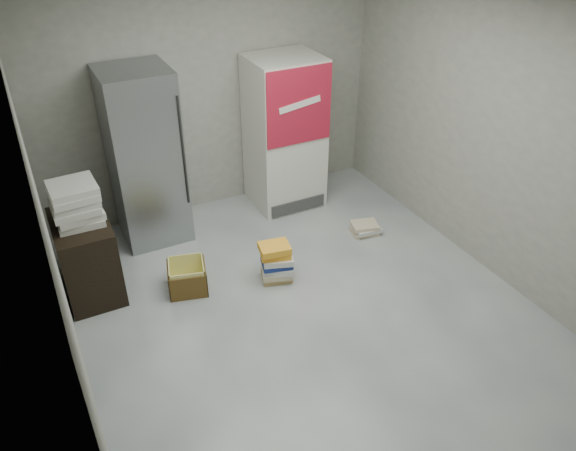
# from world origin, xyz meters

# --- Properties ---
(ground) EXTENTS (5.00, 5.00, 0.00)m
(ground) POSITION_xyz_m (0.00, 0.00, 0.00)
(ground) COLOR beige
(ground) RESTS_ON ground
(room_shell) EXTENTS (4.04, 5.04, 2.82)m
(room_shell) POSITION_xyz_m (0.00, 0.00, 1.80)
(room_shell) COLOR #A5A194
(room_shell) RESTS_ON ground
(steel_fridge) EXTENTS (0.70, 0.72, 1.90)m
(steel_fridge) POSITION_xyz_m (-0.90, 2.13, 0.95)
(steel_fridge) COLOR #919499
(steel_fridge) RESTS_ON ground
(coke_cooler) EXTENTS (0.80, 0.73, 1.80)m
(coke_cooler) POSITION_xyz_m (0.75, 2.12, 0.90)
(coke_cooler) COLOR silver
(coke_cooler) RESTS_ON ground
(wood_shelf) EXTENTS (0.50, 0.80, 0.80)m
(wood_shelf) POSITION_xyz_m (-1.73, 1.40, 0.40)
(wood_shelf) COLOR black
(wood_shelf) RESTS_ON ground
(supply_box_stack) EXTENTS (0.44, 0.43, 0.39)m
(supply_box_stack) POSITION_xyz_m (-1.72, 1.39, 0.99)
(supply_box_stack) COLOR silver
(supply_box_stack) RESTS_ON wood_shelf
(phonebook_stack_main) EXTENTS (0.38, 0.34, 0.43)m
(phonebook_stack_main) POSITION_xyz_m (-0.05, 0.73, 0.22)
(phonebook_stack_main) COLOR tan
(phonebook_stack_main) RESTS_ON ground
(phonebook_stack_side) EXTENTS (0.35, 0.29, 0.13)m
(phonebook_stack_side) POSITION_xyz_m (1.23, 1.03, 0.07)
(phonebook_stack_side) COLOR beige
(phonebook_stack_side) RESTS_ON ground
(cardboard_box) EXTENTS (0.45, 0.45, 0.30)m
(cardboard_box) POSITION_xyz_m (-0.89, 1.00, 0.12)
(cardboard_box) COLOR yellow
(cardboard_box) RESTS_ON ground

